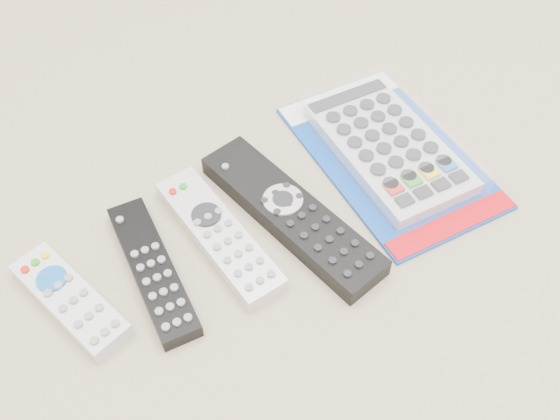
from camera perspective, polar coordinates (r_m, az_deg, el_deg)
remote_small_grey at (r=0.70m, az=-18.64°, el=-7.79°), size 0.07×0.16×0.02m
remote_slim_black at (r=0.70m, az=-11.55°, el=-5.37°), size 0.08×0.20×0.02m
remote_silver_dvd at (r=0.72m, az=-5.61°, el=-2.27°), size 0.06×0.21×0.02m
remote_large_black at (r=0.73m, az=1.04°, el=-0.36°), size 0.08×0.26×0.03m
jumbo_remote_packaged at (r=0.81m, az=9.91°, el=5.80°), size 0.22×0.32×0.04m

